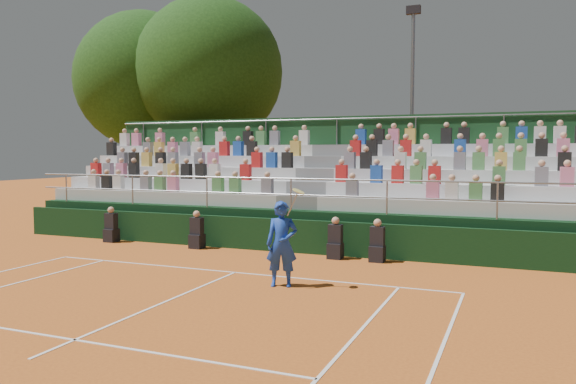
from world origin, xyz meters
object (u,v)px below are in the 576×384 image
at_px(tennis_player, 282,244).
at_px(tree_west, 144,81).
at_px(floodlight_mast, 412,99).
at_px(tree_east, 209,72).

height_order(tennis_player, tree_west, tree_west).
distance_m(tennis_player, floodlight_mast, 13.97).
bearing_deg(floodlight_mast, tree_east, -179.96).
xyz_separation_m(tennis_player, floodlight_mast, (0.52, 13.26, 4.37)).
bearing_deg(tree_east, tree_west, 176.34).
relative_size(tennis_player, tree_east, 0.21).
distance_m(tennis_player, tree_east, 17.43).
relative_size(tree_west, tree_east, 0.97).
xyz_separation_m(tennis_player, tree_east, (-9.56, 13.25, 6.06)).
relative_size(tennis_player, floodlight_mast, 0.24).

